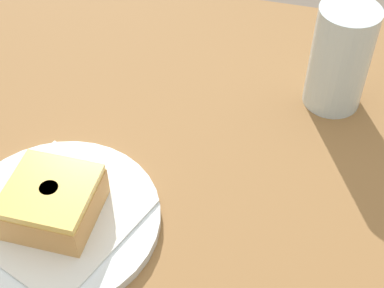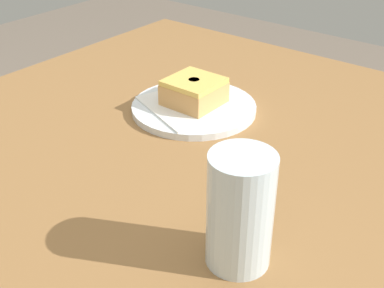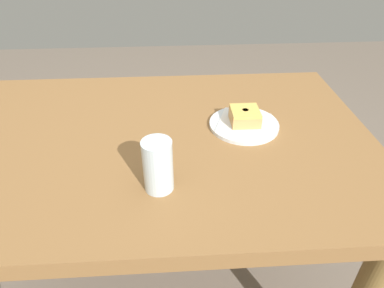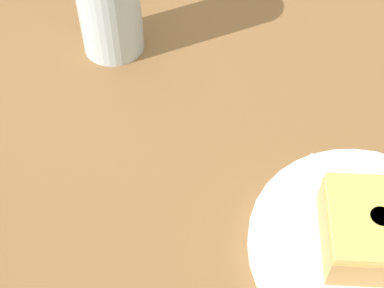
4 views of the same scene
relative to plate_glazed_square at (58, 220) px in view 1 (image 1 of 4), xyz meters
The scene contains 4 objects.
plate_glazed_square is the anchor object (origin of this frame).
napkin_glazed_square 0.01m from the plate_glazed_square, 90.00° to the right, with size 0.15×0.15×0.00m, color white.
donut_glazed_square 0.03m from the plate_glazed_square, ahead, with size 0.08×0.08×0.04m.
water_glass 0.36m from the plate_glazed_square, 45.65° to the left, with size 0.07×0.07×0.13m, color silver.
Camera 1 is at (-0.05, -0.34, 1.25)m, focal length 54.30 mm.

